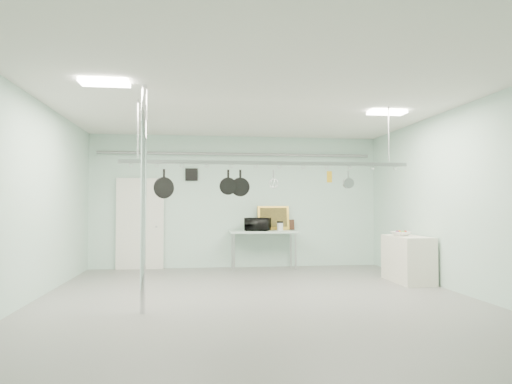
{
  "coord_description": "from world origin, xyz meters",
  "views": [
    {
      "loc": [
        -0.94,
        -7.12,
        1.49
      ],
      "look_at": [
        0.09,
        1.0,
        1.74
      ],
      "focal_mm": 32.0,
      "sensor_mm": 36.0,
      "label": 1
    }
  ],
  "objects": [
    {
      "name": "floor",
      "position": [
        0.0,
        0.0,
        0.0
      ],
      "size": [
        8.0,
        8.0,
        0.0
      ],
      "primitive_type": "plane",
      "color": "gray",
      "rests_on": "ground"
    },
    {
      "name": "ceiling",
      "position": [
        0.0,
        0.0,
        3.19
      ],
      "size": [
        7.0,
        8.0,
        0.02
      ],
      "primitive_type": "cube",
      "color": "silver",
      "rests_on": "back_wall"
    },
    {
      "name": "back_wall",
      "position": [
        0.0,
        3.99,
        1.6
      ],
      "size": [
        7.0,
        0.02,
        3.2
      ],
      "primitive_type": "cube",
      "color": "silver",
      "rests_on": "floor"
    },
    {
      "name": "right_wall",
      "position": [
        3.49,
        0.0,
        1.6
      ],
      "size": [
        0.02,
        8.0,
        3.2
      ],
      "primitive_type": "cube",
      "color": "silver",
      "rests_on": "floor"
    },
    {
      "name": "door",
      "position": [
        -2.3,
        3.94,
        1.05
      ],
      "size": [
        1.1,
        0.1,
        2.2
      ],
      "primitive_type": "cube",
      "color": "silver",
      "rests_on": "floor"
    },
    {
      "name": "wall_vent",
      "position": [
        -1.1,
        3.97,
        2.25
      ],
      "size": [
        0.3,
        0.04,
        0.3
      ],
      "primitive_type": "cube",
      "color": "black",
      "rests_on": "back_wall"
    },
    {
      "name": "conduit_pipe",
      "position": [
        0.0,
        3.9,
        2.75
      ],
      "size": [
        6.6,
        0.07,
        0.07
      ],
      "primitive_type": "cylinder",
      "rotation": [
        0.0,
        1.57,
        0.0
      ],
      "color": "gray",
      "rests_on": "back_wall"
    },
    {
      "name": "chrome_pole",
      "position": [
        -1.7,
        -0.6,
        1.6
      ],
      "size": [
        0.08,
        0.08,
        3.2
      ],
      "primitive_type": "cylinder",
      "color": "silver",
      "rests_on": "floor"
    },
    {
      "name": "prep_table",
      "position": [
        0.6,
        3.6,
        0.83
      ],
      "size": [
        1.6,
        0.7,
        0.91
      ],
      "color": "silver",
      "rests_on": "floor"
    },
    {
      "name": "side_cabinet",
      "position": [
        3.15,
        1.4,
        0.45
      ],
      "size": [
        0.6,
        1.2,
        0.9
      ],
      "primitive_type": "cube",
      "color": "silver",
      "rests_on": "floor"
    },
    {
      "name": "pot_rack",
      "position": [
        0.2,
        0.3,
        2.23
      ],
      "size": [
        4.8,
        0.06,
        1.0
      ],
      "color": "#B7B7BC",
      "rests_on": "ceiling"
    },
    {
      "name": "light_panel_left",
      "position": [
        -2.2,
        -0.8,
        3.16
      ],
      "size": [
        0.65,
        0.3,
        0.05
      ],
      "primitive_type": "cube",
      "color": "white",
      "rests_on": "ceiling"
    },
    {
      "name": "light_panel_right",
      "position": [
        2.4,
        0.6,
        3.16
      ],
      "size": [
        0.65,
        0.3,
        0.05
      ],
      "primitive_type": "cube",
      "color": "white",
      "rests_on": "ceiling"
    },
    {
      "name": "microwave",
      "position": [
        0.46,
        3.56,
        1.06
      ],
      "size": [
        0.66,
        0.57,
        0.31
      ],
      "primitive_type": "imported",
      "rotation": [
        0.0,
        0.0,
        2.71
      ],
      "color": "black",
      "rests_on": "prep_table"
    },
    {
      "name": "coffee_canister",
      "position": [
        0.99,
        3.55,
        1.0
      ],
      "size": [
        0.16,
        0.16,
        0.18
      ],
      "primitive_type": "cylinder",
      "rotation": [
        0.0,
        0.0,
        0.12
      ],
      "color": "silver",
      "rests_on": "prep_table"
    },
    {
      "name": "painting_large",
      "position": [
        0.89,
        3.9,
        1.2
      ],
      "size": [
        0.79,
        0.18,
        0.58
      ],
      "primitive_type": "cube",
      "rotation": [
        -0.14,
        0.0,
        0.06
      ],
      "color": "gold",
      "rests_on": "prep_table"
    },
    {
      "name": "painting_small",
      "position": [
        1.26,
        3.9,
        1.03
      ],
      "size": [
        0.3,
        0.1,
        0.25
      ],
      "primitive_type": "cube",
      "rotation": [
        -0.17,
        0.0,
        0.06
      ],
      "color": "#381F13",
      "rests_on": "prep_table"
    },
    {
      "name": "fruit_bowl",
      "position": [
        3.03,
        1.44,
        0.94
      ],
      "size": [
        0.45,
        0.45,
        0.09
      ],
      "primitive_type": "imported",
      "rotation": [
        0.0,
        0.0,
        0.32
      ],
      "color": "white",
      "rests_on": "side_cabinet"
    },
    {
      "name": "skillet_left",
      "position": [
        -1.48,
        0.3,
        1.86
      ],
      "size": [
        0.33,
        0.2,
        0.45
      ],
      "primitive_type": null,
      "rotation": [
        0.0,
        0.0,
        0.46
      ],
      "color": "black",
      "rests_on": "pot_rack"
    },
    {
      "name": "skillet_mid",
      "position": [
        -0.45,
        0.3,
        1.89
      ],
      "size": [
        0.28,
        0.06,
        0.4
      ],
      "primitive_type": null,
      "rotation": [
        0.0,
        0.0,
        -0.01
      ],
      "color": "black",
      "rests_on": "pot_rack"
    },
    {
      "name": "skillet_right",
      "position": [
        -0.26,
        0.3,
        1.87
      ],
      "size": [
        0.31,
        0.1,
        0.43
      ],
      "primitive_type": null,
      "rotation": [
        0.0,
        0.0,
        -0.12
      ],
      "color": "black",
      "rests_on": "pot_rack"
    },
    {
      "name": "whisk",
      "position": [
        0.3,
        0.3,
        1.93
      ],
      "size": [
        0.16,
        0.16,
        0.3
      ],
      "primitive_type": null,
      "rotation": [
        0.0,
        0.0,
        -0.03
      ],
      "color": "#AFAFB4",
      "rests_on": "pot_rack"
    },
    {
      "name": "grater",
      "position": [
        1.25,
        0.3,
        1.98
      ],
      "size": [
        0.08,
        0.05,
        0.21
      ],
      "primitive_type": null,
      "rotation": [
        0.0,
        0.0,
        -0.42
      ],
      "color": "gold",
      "rests_on": "pot_rack"
    },
    {
      "name": "saucepan",
      "position": [
        1.57,
        0.3,
        1.93
      ],
      "size": [
        0.2,
        0.16,
        0.31
      ],
      "primitive_type": null,
      "rotation": [
        0.0,
        0.0,
        -0.39
      ],
      "color": "silver",
      "rests_on": "pot_rack"
    },
    {
      "name": "fruit_cluster",
      "position": [
        3.03,
        1.44,
        0.98
      ],
      "size": [
        0.24,
        0.24,
        0.09
      ],
      "primitive_type": null,
      "color": "#A01E0E",
      "rests_on": "fruit_bowl"
    }
  ]
}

